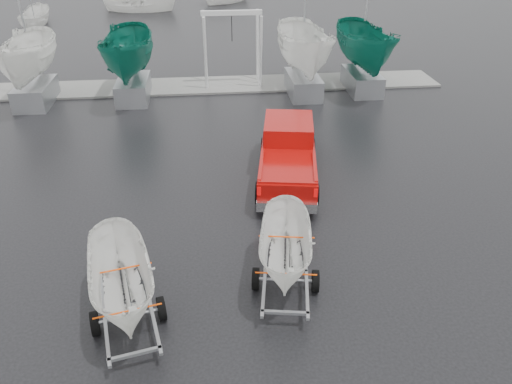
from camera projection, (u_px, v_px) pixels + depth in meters
The scene contains 13 objects.
ground_plane at pixel (164, 206), 17.19m from camera, with size 120.00×120.00×0.00m, color black.
dock at pixel (177, 86), 28.36m from camera, with size 30.00×3.00×0.12m, color gray.
pickup_truck at pixel (288, 150), 18.72m from camera, with size 2.92×6.09×1.94m.
trailer_hitched at pixel (288, 212), 12.51m from camera, with size 1.86×3.75×4.25m.
trailer_parked at pixel (116, 239), 11.26m from camera, with size 1.95×3.77×4.51m.
boat_hoist at pixel (232, 38), 27.34m from camera, with size 3.30×2.18×4.12m.
keelboat_0 at pixel (21, 28), 24.11m from camera, with size 2.42×3.20×10.59m.
keelboat_1 at pixel (125, 22), 24.65m from camera, with size 2.51×3.20×7.76m.
keelboat_2 at pixel (307, 16), 25.21m from camera, with size 2.59×3.20×10.77m.
keelboat_3 at pixel (369, 17), 25.85m from camera, with size 2.50×3.20×10.67m.
moored_boat_0 at pixel (36, 24), 43.35m from camera, with size 2.13×2.18×10.78m.
moored_boat_2 at pixel (228, 2), 53.36m from camera, with size 3.81×3.81×11.54m.
moored_boat_6 at pixel (141, 11), 48.76m from camera, with size 3.07×3.00×11.65m.
Camera 1 is at (1.65, -14.89, 9.02)m, focal length 35.00 mm.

